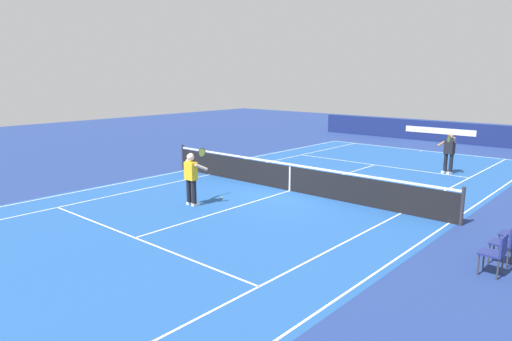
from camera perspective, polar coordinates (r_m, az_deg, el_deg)
name	(u,v)px	position (r m, az deg, el deg)	size (l,w,h in m)	color
ground_plane	(290,191)	(16.23, 4.22, -2.53)	(60.00, 60.00, 0.00)	navy
court_slab	(290,191)	(16.23, 4.22, -2.53)	(24.20, 11.40, 0.00)	#1E4C93
court_line_markings	(290,191)	(16.23, 4.22, -2.52)	(23.85, 11.05, 0.01)	white
tennis_net	(290,177)	(16.12, 4.25, -0.84)	(0.10, 11.70, 1.08)	#2D2D33
stadium_barrier	(449,132)	(30.19, 22.84, 4.39)	(0.26, 17.00, 1.25)	navy
tennis_player_near	(192,176)	(14.35, -8.01, -0.69)	(1.06, 0.78, 1.70)	black
tennis_player_far	(449,151)	(20.47, 22.87, 2.19)	(1.13, 0.77, 1.70)	black
tennis_ball	(222,198)	(15.18, -4.28, -3.41)	(0.07, 0.07, 0.07)	#CCE01E
spectator_chair_1	(506,241)	(11.21, 28.66, -7.75)	(0.44, 0.44, 0.88)	#38383D
spectator_chair_2	(496,252)	(10.51, 27.71, -8.91)	(0.44, 0.44, 0.88)	#38383D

